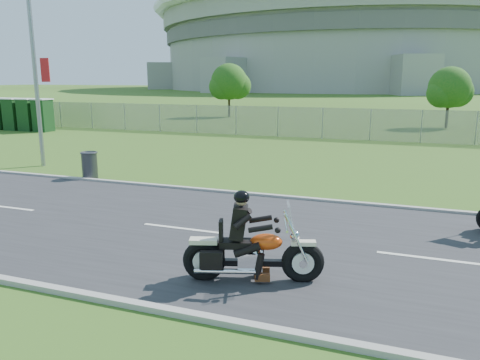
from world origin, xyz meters
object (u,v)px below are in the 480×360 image
(motorcycle_lead, at_px, (251,254))
(trash_can, at_px, (90,166))
(porta_toilet_a, at_px, (43,116))
(porta_toilet_c, at_px, (13,115))
(streetlight, at_px, (36,36))
(porta_toilet_b, at_px, (28,115))

(motorcycle_lead, xyz_separation_m, trash_can, (-8.97, 6.81, -0.06))
(porta_toilet_a, bearing_deg, motorcycle_lead, -40.47)
(porta_toilet_c, bearing_deg, streetlight, -40.06)
(porta_toilet_a, xyz_separation_m, trash_can, (13.74, -12.56, -0.63))
(motorcycle_lead, height_order, trash_can, motorcycle_lead)
(streetlight, distance_m, porta_toilet_a, 15.39)
(porta_toilet_c, bearing_deg, trash_can, -37.22)
(porta_toilet_b, xyz_separation_m, porta_toilet_c, (-1.40, 0.00, 0.00))
(streetlight, height_order, trash_can, streetlight)
(porta_toilet_c, distance_m, trash_can, 20.78)
(streetlight, relative_size, porta_toilet_a, 4.35)
(streetlight, relative_size, motorcycle_lead, 3.76)
(porta_toilet_c, relative_size, motorcycle_lead, 0.86)
(trash_can, bearing_deg, porta_toilet_c, 142.78)
(porta_toilet_a, relative_size, trash_can, 2.23)
(porta_toilet_a, bearing_deg, streetlight, -47.09)
(streetlight, xyz_separation_m, porta_toilet_a, (-10.02, 10.78, -4.49))
(porta_toilet_a, distance_m, trash_can, 18.63)
(porta_toilet_b, height_order, motorcycle_lead, porta_toilet_b)
(porta_toilet_a, height_order, motorcycle_lead, porta_toilet_a)
(streetlight, bearing_deg, motorcycle_lead, -34.10)
(porta_toilet_b, distance_m, motorcycle_lead, 30.93)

